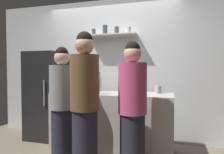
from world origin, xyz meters
TOP-DOWN VIEW (x-y plane):
  - back_wall_assembly at (0.00, 1.25)m, footprint 4.80×0.32m
  - refrigerator at (-1.16, 0.85)m, footprint 0.63×0.66m
  - counter at (0.22, 0.53)m, footprint 1.86×0.63m
  - baking_pan at (0.56, 0.46)m, footprint 0.34×0.24m
  - utensil_holder at (0.91, 0.70)m, footprint 0.10×0.10m
  - wine_bottle_amber_glass at (0.04, 0.35)m, footprint 0.08×0.08m
  - wine_bottle_pale_glass at (-0.06, 0.73)m, footprint 0.07×0.07m
  - water_bottle_plastic at (0.40, 0.70)m, footprint 0.09×0.09m
  - person_brown_jacket at (0.13, -0.32)m, footprint 0.34×0.34m
  - person_grey_hoodie at (-0.33, -0.03)m, footprint 0.34×0.34m
  - person_pink_top at (0.66, -0.12)m, footprint 0.34×0.34m

SIDE VIEW (x-z plane):
  - counter at x=0.22m, z-range 0.00..0.93m
  - person_grey_hoodie at x=-0.33m, z-range -0.01..1.59m
  - person_pink_top at x=0.66m, z-range -0.01..1.62m
  - refrigerator at x=-1.16m, z-range 0.00..1.62m
  - person_brown_jacket at x=0.13m, z-range 0.00..1.73m
  - baking_pan at x=0.56m, z-range 0.93..0.98m
  - utensil_holder at x=0.91m, z-range 0.88..1.09m
  - water_bottle_plastic at x=0.40m, z-range 0.91..1.14m
  - wine_bottle_pale_glass at x=-0.06m, z-range 0.89..1.21m
  - wine_bottle_amber_glass at x=0.04m, z-range 0.88..1.22m
  - back_wall_assembly at x=0.00m, z-range 0.00..2.60m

